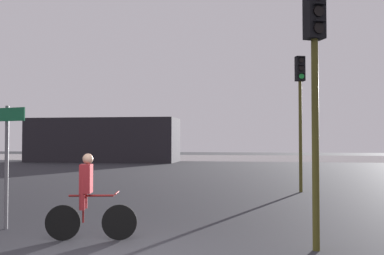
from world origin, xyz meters
name	(u,v)px	position (x,y,z in m)	size (l,w,h in m)	color
water_strip	(235,158)	(0.00, 39.42, 0.00)	(80.00, 16.00, 0.01)	gray
distant_building	(103,140)	(-10.85, 29.42, 1.87)	(12.79, 4.00, 3.75)	black
traffic_light_near_right	(315,67)	(3.15, 1.51, 3.13)	(0.39, 0.41, 4.51)	#4C4719
traffic_light_far_right	(300,98)	(3.75, 9.82, 3.39)	(0.38, 0.40, 4.91)	#4C4719
direction_sign_post	(6,148)	(-3.08, 2.35, 1.70)	(1.06, 0.34, 2.60)	slate
cyclist	(88,196)	(-0.98, 1.66, 0.82)	(1.69, 0.50, 1.62)	black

